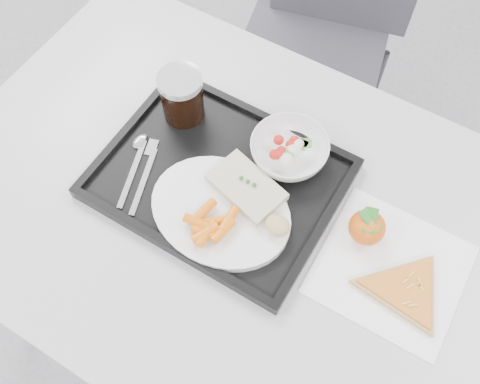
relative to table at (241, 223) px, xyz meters
name	(u,v)px	position (x,y,z in m)	size (l,w,h in m)	color
table	(241,223)	(0.00, 0.00, 0.00)	(1.20, 0.80, 0.75)	silver
chair	(323,25)	(-0.16, 0.72, -0.15)	(0.51, 0.51, 0.93)	#393840
tray	(219,179)	(-0.07, 0.03, 0.08)	(0.45, 0.35, 0.03)	black
dinner_plate	(221,212)	(-0.02, -0.04, 0.09)	(0.27, 0.27, 0.02)	white
fish_fillet	(246,187)	(0.00, 0.02, 0.11)	(0.16, 0.12, 0.03)	beige
bread_roll	(277,225)	(0.08, -0.02, 0.12)	(0.06, 0.05, 0.03)	tan
salad_bowl	(289,150)	(0.02, 0.14, 0.11)	(0.15, 0.15, 0.05)	white
cola_glass	(182,96)	(-0.21, 0.12, 0.14)	(0.09, 0.09, 0.11)	black
cutlery	(140,163)	(-0.22, -0.02, 0.08)	(0.11, 0.17, 0.01)	silver
napkin	(391,269)	(0.29, 0.03, 0.07)	(0.25, 0.24, 0.00)	white
tangerine	(367,227)	(0.22, 0.07, 0.10)	(0.08, 0.08, 0.07)	#F5AB1C
pizza_slice	(405,290)	(0.33, 0.00, 0.08)	(0.25, 0.25, 0.02)	#E2A461
carrot_pile	(210,226)	(-0.02, -0.08, 0.11)	(0.09, 0.10, 0.03)	orange
salad_contents	(289,150)	(0.03, 0.13, 0.12)	(0.07, 0.08, 0.02)	red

